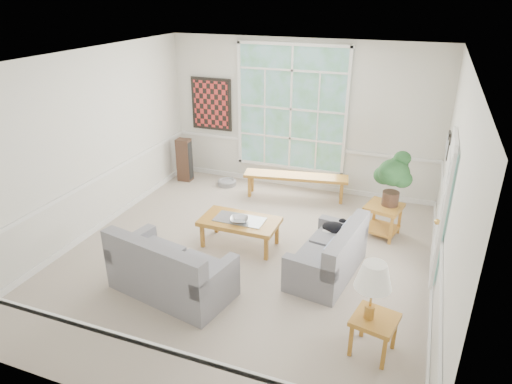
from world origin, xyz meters
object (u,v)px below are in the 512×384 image
loveseat_right (327,250)px  loveseat_front (172,263)px  coffee_table (240,232)px  side_table (373,335)px  end_table (383,220)px

loveseat_right → loveseat_front: bearing=-139.5°
coffee_table → side_table: 2.87m
loveseat_front → end_table: bearing=57.9°
end_table → coffee_table: bearing=-151.2°
loveseat_front → coffee_table: loveseat_front is taller
loveseat_front → side_table: size_ratio=3.43×
loveseat_right → coffee_table: 1.52m
coffee_table → end_table: bearing=28.9°
end_table → loveseat_right: bearing=-113.3°
loveseat_front → side_table: (2.73, -0.21, -0.21)m
loveseat_front → end_table: (2.50, 2.62, -0.17)m
loveseat_front → coffee_table: size_ratio=1.33×
end_table → side_table: 2.84m
loveseat_front → side_table: bearing=7.1°
side_table → loveseat_front: bearing=175.5°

